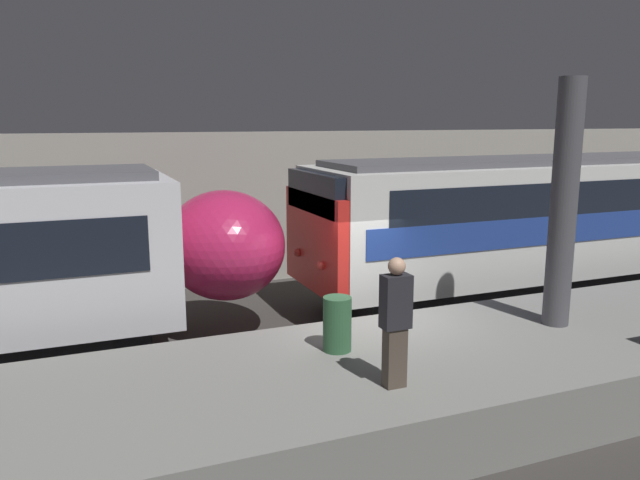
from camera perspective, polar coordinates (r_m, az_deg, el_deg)
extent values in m
plane|color=#33302D|center=(11.75, 4.19, -11.27)|extent=(120.00, 120.00, 0.00)
cube|color=slate|center=(10.02, 9.25, -12.57)|extent=(40.00, 3.85, 0.94)
cube|color=#9E998E|center=(17.15, -5.49, 2.95)|extent=(50.00, 0.15, 4.11)
cylinder|color=#47474C|center=(11.27, 21.39, 3.03)|extent=(0.45, 0.45, 4.19)
ellipsoid|color=#B21E4C|center=(12.83, -8.71, -0.44)|extent=(2.42, 2.82, 2.22)
sphere|color=#F2EFCC|center=(13.16, -4.63, -1.82)|extent=(0.20, 0.20, 0.20)
cube|color=black|center=(18.60, 24.71, -2.67)|extent=(15.42, 2.51, 0.74)
cube|color=silver|center=(18.30, 25.13, 2.49)|extent=(16.76, 3.06, 2.64)
cube|color=red|center=(13.43, -0.46, -0.13)|extent=(0.25, 3.00, 2.11)
cube|color=black|center=(13.27, -0.47, 4.35)|extent=(0.25, 2.70, 0.85)
sphere|color=#EA4C42|center=(12.83, 0.04, -2.36)|extent=(0.18, 0.18, 0.18)
sphere|color=#EA4C42|center=(14.08, -2.09, -1.15)|extent=(0.18, 0.18, 0.18)
cube|color=#4C4C51|center=(18.17, 25.49, 6.83)|extent=(16.09, 2.21, 0.14)
cube|color=#473D33|center=(8.47, 6.83, -10.59)|extent=(0.28, 0.20, 0.82)
cube|color=#232328|center=(8.22, 6.96, -5.61)|extent=(0.38, 0.24, 0.71)
sphere|color=tan|center=(8.09, 7.03, -2.40)|extent=(0.23, 0.23, 0.23)
cylinder|color=#2D5B38|center=(9.64, 1.58, -7.68)|extent=(0.44, 0.44, 0.85)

